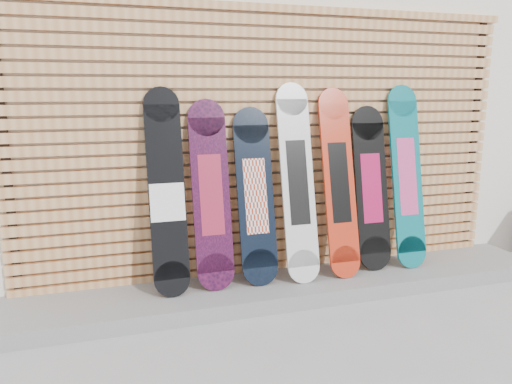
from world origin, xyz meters
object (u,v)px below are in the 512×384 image
snowboard_3 (298,182)px  snowboard_6 (407,176)px  snowboard_5 (371,188)px  snowboard_0 (167,193)px  snowboard_1 (211,195)px  snowboard_2 (255,196)px  snowboard_4 (339,183)px

snowboard_3 → snowboard_6: (1.03, 0.02, -0.01)m
snowboard_3 → snowboard_5: bearing=3.5°
snowboard_5 → snowboard_6: size_ratio=0.89×
snowboard_3 → snowboard_6: snowboard_3 is taller
snowboard_0 → snowboard_5: bearing=0.8°
snowboard_1 → snowboard_2: bearing=-0.8°
snowboard_2 → snowboard_3: size_ratio=0.88×
snowboard_2 → snowboard_3: (0.35, -0.03, 0.10)m
snowboard_4 → snowboard_5: (0.33, 0.04, -0.07)m
snowboard_0 → snowboard_6: size_ratio=0.99×
snowboard_0 → snowboard_4: 1.41m
snowboard_0 → snowboard_1: size_ratio=1.06×
snowboard_3 → snowboard_4: bearing=0.1°
snowboard_0 → snowboard_5: (1.74, 0.02, -0.07)m
snowboard_0 → snowboard_6: 2.08m
snowboard_4 → snowboard_0: bearing=179.3°
snowboard_6 → snowboard_1: bearing=179.6°
snowboard_0 → snowboard_3: size_ratio=0.98×
snowboard_2 → snowboard_5: size_ratio=1.00×
snowboard_4 → snowboard_6: 0.66m
snowboard_3 → snowboard_5: (0.70, 0.04, -0.10)m
snowboard_3 → snowboard_4: (0.37, 0.00, -0.02)m
snowboard_3 → snowboard_4: snowboard_3 is taller
snowboard_2 → snowboard_5: 1.05m
snowboard_1 → snowboard_5: snowboard_1 is taller
snowboard_1 → snowboard_2: (0.36, -0.01, -0.03)m
snowboard_2 → snowboard_4: snowboard_4 is taller
snowboard_1 → snowboard_2: 0.36m
snowboard_6 → snowboard_5: bearing=176.2°
snowboard_0 → snowboard_3: (1.04, -0.02, 0.03)m
snowboard_5 → snowboard_4: bearing=-172.6°
snowboard_2 → snowboard_5: same height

